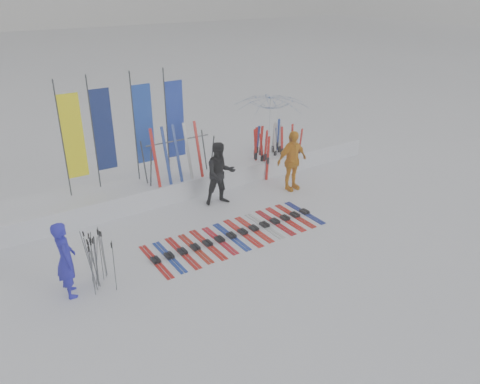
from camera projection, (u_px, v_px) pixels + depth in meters
ground at (269, 254)px, 11.30m from camera, size 120.00×120.00×0.00m
snow_bank at (182, 181)px, 14.67m from camera, size 14.00×1.60×0.60m
person_blue at (66, 259)px, 9.55m from camera, size 0.45×0.65×1.70m
person_black at (220, 174)px, 13.51m from camera, size 1.04×0.89×1.88m
person_yellow at (292, 161)px, 14.43m from camera, size 1.13×0.50×1.90m
tent_canopy at (270, 127)px, 16.76m from camera, size 3.39×3.43×2.44m
ski_row at (237, 234)px, 12.14m from camera, size 4.75×1.70×0.07m
pole_cluster at (96, 261)px, 9.96m from camera, size 0.51×0.82×1.26m
feather_flags at (125, 128)px, 13.18m from camera, size 3.58×0.17×3.20m
ski_rack at (179, 153)px, 13.79m from camera, size 2.04×0.80×1.23m
upright_skis at (272, 150)px, 15.83m from camera, size 1.74×1.00×1.70m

